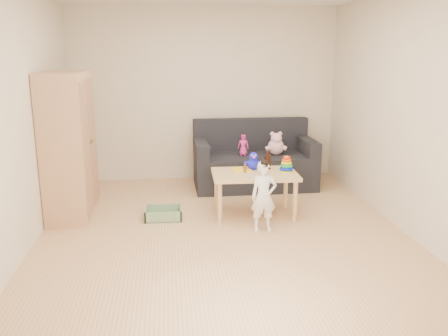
{
  "coord_description": "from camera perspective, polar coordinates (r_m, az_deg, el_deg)",
  "views": [
    {
      "loc": [
        -0.57,
        -4.98,
        1.98
      ],
      "look_at": [
        0.05,
        0.25,
        0.65
      ],
      "focal_mm": 38.0,
      "sensor_mm": 36.0,
      "label": 1
    }
  ],
  "objects": [
    {
      "name": "ring_stacker",
      "position": [
        5.76,
        7.53,
        0.3
      ],
      "size": [
        0.17,
        0.17,
        0.19
      ],
      "color": "#C7DC0B",
      "rests_on": "play_table"
    },
    {
      "name": "play_table",
      "position": [
        5.77,
        3.68,
        -3.12
      ],
      "size": [
        1.03,
        0.67,
        0.53
      ],
      "primitive_type": "cube",
      "rotation": [
        0.0,
        0.0,
        -0.03
      ],
      "color": "#D0BB72",
      "rests_on": "ground"
    },
    {
      "name": "doll",
      "position": [
        6.8,
        2.33,
        2.78
      ],
      "size": [
        0.17,
        0.14,
        0.3
      ],
      "primitive_type": "imported",
      "rotation": [
        0.0,
        0.0,
        -0.28
      ],
      "color": "#EF2C9E",
      "rests_on": "sofa"
    },
    {
      "name": "toddler",
      "position": [
        5.26,
        4.8,
        -3.55
      ],
      "size": [
        0.29,
        0.2,
        0.77
      ],
      "primitive_type": "imported",
      "rotation": [
        0.0,
        0.0,
        0.02
      ],
      "color": "white",
      "rests_on": "ground"
    },
    {
      "name": "sofa",
      "position": [
        6.96,
        3.66,
        -0.31
      ],
      "size": [
        1.74,
        0.88,
        0.49
      ],
      "primitive_type": "cube",
      "rotation": [
        0.0,
        0.0,
        0.01
      ],
      "color": "black",
      "rests_on": "ground"
    },
    {
      "name": "yellow_book",
      "position": [
        5.8,
        2.13,
        -0.18
      ],
      "size": [
        0.24,
        0.24,
        0.02
      ],
      "primitive_type": "cube",
      "rotation": [
        0.0,
        0.0,
        0.07
      ],
      "color": "yellow",
      "rests_on": "play_table"
    },
    {
      "name": "pink_bear",
      "position": [
        6.88,
        6.26,
        2.77
      ],
      "size": [
        0.3,
        0.27,
        0.28
      ],
      "primitive_type": null,
      "rotation": [
        0.0,
        0.0,
        -0.26
      ],
      "color": "#F6B5C5",
      "rests_on": "sofa"
    },
    {
      "name": "storage_bin",
      "position": [
        5.74,
        -7.28,
        -5.41
      ],
      "size": [
        0.45,
        0.34,
        0.13
      ],
      "primitive_type": null,
      "rotation": [
        0.0,
        0.0,
        -0.03
      ],
      "color": "gray",
      "rests_on": "ground"
    },
    {
      "name": "room",
      "position": [
        5.06,
        -0.23,
        6.45
      ],
      "size": [
        4.5,
        4.5,
        4.5
      ],
      "color": "tan",
      "rests_on": "ground"
    },
    {
      "name": "brown_bottle",
      "position": [
        5.87,
        5.25,
        0.82
      ],
      "size": [
        0.08,
        0.08,
        0.23
      ],
      "color": "black",
      "rests_on": "play_table"
    },
    {
      "name": "wardrobe",
      "position": [
        5.9,
        -18.19,
        2.54
      ],
      "size": [
        0.48,
        0.96,
        1.72
      ],
      "primitive_type": "cube",
      "color": "tan",
      "rests_on": "ground"
    },
    {
      "name": "blue_plush",
      "position": [
        5.82,
        3.52,
        0.89
      ],
      "size": [
        0.21,
        0.18,
        0.22
      ],
      "primitive_type": null,
      "rotation": [
        0.0,
        0.0,
        -0.24
      ],
      "color": "#1C20FE",
      "rests_on": "play_table"
    },
    {
      "name": "wooden_figure",
      "position": [
        5.68,
        2.55,
        -0.02
      ],
      "size": [
        0.05,
        0.04,
        0.11
      ],
      "primitive_type": null,
      "rotation": [
        0.0,
        0.0,
        0.07
      ],
      "color": "brown",
      "rests_on": "play_table"
    }
  ]
}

